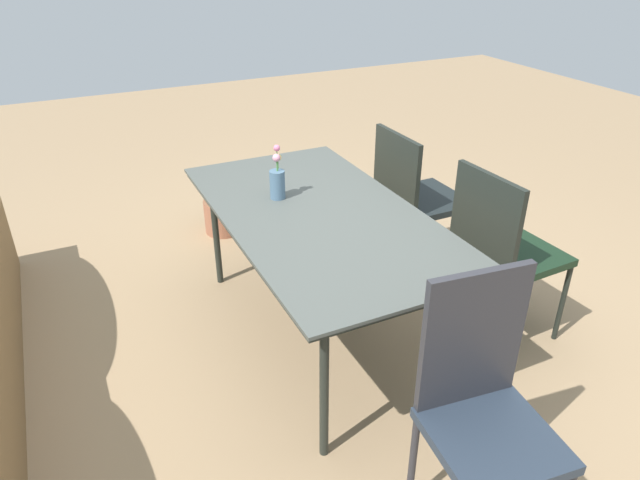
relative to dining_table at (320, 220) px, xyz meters
name	(u,v)px	position (x,y,z in m)	size (l,w,h in m)	color
ground_plane	(336,334)	(-0.04, -0.08, -0.70)	(12.00, 12.00, 0.00)	#9E7F5B
dining_table	(320,220)	(0.00, 0.00, 0.00)	(1.74, 0.92, 0.74)	#4C514C
chair_end_left	(483,401)	(-1.24, -0.01, -0.12)	(0.45, 0.45, 1.03)	#273341
chair_near_right	(414,193)	(0.39, -0.83, -0.16)	(0.48, 0.48, 0.93)	black
chair_near_left	(501,245)	(-0.39, -0.83, -0.14)	(0.48, 0.48, 0.97)	black
flower_vase	(277,180)	(0.26, 0.12, 0.14)	(0.08, 0.08, 0.29)	slate
potted_plant	(222,197)	(1.41, 0.11, -0.43)	(0.30, 0.30, 0.52)	#9E6047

